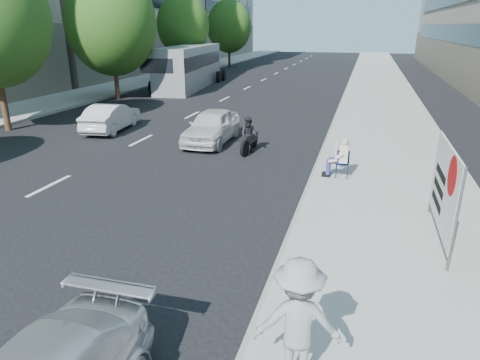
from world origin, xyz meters
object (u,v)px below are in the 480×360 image
(jogger, at_px, (298,322))
(protest_banner, at_px, (444,187))
(seated_protester, at_px, (340,155))
(white_sedan_mid, at_px, (111,117))
(motorcycle, at_px, (249,137))
(bus, at_px, (190,67))
(white_sedan_near, at_px, (212,126))

(jogger, bearing_deg, protest_banner, -128.21)
(seated_protester, xyz_separation_m, white_sedan_mid, (-11.09, 4.35, -0.22))
(motorcycle, distance_m, bus, 20.26)
(jogger, relative_size, white_sedan_mid, 0.47)
(jogger, relative_size, protest_banner, 0.61)
(protest_banner, relative_size, bus, 0.25)
(protest_banner, bearing_deg, jogger, -115.96)
(seated_protester, distance_m, white_sedan_mid, 11.92)
(protest_banner, xyz_separation_m, motorcycle, (-6.18, 6.23, -0.76))
(seated_protester, bearing_deg, white_sedan_mid, 158.57)
(white_sedan_mid, bearing_deg, motorcycle, 159.33)
(jogger, distance_m, white_sedan_mid, 17.25)
(protest_banner, bearing_deg, bus, 123.69)
(seated_protester, bearing_deg, bus, 123.70)
(seated_protester, xyz_separation_m, jogger, (0.01, -8.84, 0.20))
(seated_protester, distance_m, jogger, 8.84)
(protest_banner, bearing_deg, white_sedan_near, 138.08)
(jogger, bearing_deg, white_sedan_near, -77.74)
(jogger, xyz_separation_m, protest_banner, (2.48, 5.09, 0.32))
(white_sedan_near, relative_size, white_sedan_mid, 1.05)
(motorcycle, height_order, bus, bus)
(jogger, height_order, protest_banner, protest_banner)
(protest_banner, xyz_separation_m, white_sedan_near, (-8.13, 7.30, -0.69))
(white_sedan_near, height_order, motorcycle, same)
(protest_banner, bearing_deg, white_sedan_mid, 149.19)
(white_sedan_mid, bearing_deg, protest_banner, 142.67)
(protest_banner, distance_m, bus, 28.78)
(seated_protester, height_order, white_sedan_mid, seated_protester)
(protest_banner, bearing_deg, seated_protester, 123.62)
(jogger, xyz_separation_m, white_sedan_near, (-5.65, 12.40, -0.37))
(jogger, relative_size, white_sedan_near, 0.44)
(white_sedan_near, distance_m, white_sedan_mid, 5.51)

